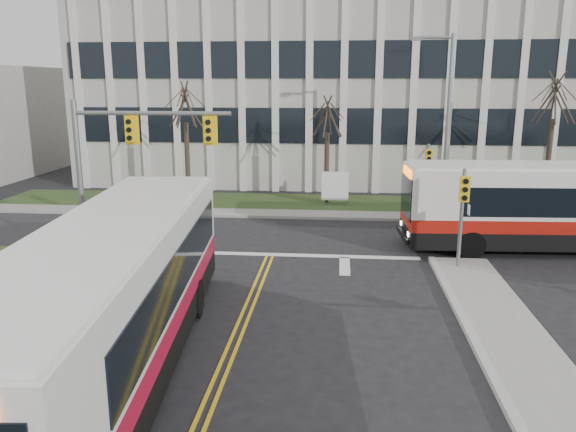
# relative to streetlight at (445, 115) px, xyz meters

# --- Properties ---
(ground) EXTENTS (120.00, 120.00, 0.00)m
(ground) POSITION_rel_streetlight_xyz_m (-8.03, -16.20, -5.19)
(ground) COLOR black
(ground) RESTS_ON ground
(sidewalk_cross) EXTENTS (44.00, 1.60, 0.14)m
(sidewalk_cross) POSITION_rel_streetlight_xyz_m (-3.03, -1.00, -5.12)
(sidewalk_cross) COLOR #9E9B93
(sidewalk_cross) RESTS_ON ground
(building_lawn) EXTENTS (44.00, 5.00, 0.12)m
(building_lawn) POSITION_rel_streetlight_xyz_m (-3.03, 1.80, -5.13)
(building_lawn) COLOR #354C20
(building_lawn) RESTS_ON ground
(office_building) EXTENTS (40.00, 16.00, 12.00)m
(office_building) POSITION_rel_streetlight_xyz_m (-3.03, 13.80, 0.81)
(office_building) COLOR #B4B1A6
(office_building) RESTS_ON ground
(mast_arm_signal) EXTENTS (6.11, 0.38, 6.20)m
(mast_arm_signal) POSITION_rel_streetlight_xyz_m (-13.65, -9.04, -0.94)
(mast_arm_signal) COLOR slate
(mast_arm_signal) RESTS_ON ground
(signal_pole_near) EXTENTS (0.34, 0.39, 3.80)m
(signal_pole_near) POSITION_rel_streetlight_xyz_m (-0.83, -9.30, -2.69)
(signal_pole_near) COLOR slate
(signal_pole_near) RESTS_ON ground
(signal_pole_far) EXTENTS (0.34, 0.39, 3.80)m
(signal_pole_far) POSITION_rel_streetlight_xyz_m (-0.83, -0.80, -2.69)
(signal_pole_far) COLOR slate
(signal_pole_far) RESTS_ON ground
(streetlight) EXTENTS (2.15, 0.25, 9.20)m
(streetlight) POSITION_rel_streetlight_xyz_m (0.00, 0.00, 0.00)
(streetlight) COLOR slate
(streetlight) RESTS_ON ground
(directory_sign) EXTENTS (1.50, 0.12, 2.00)m
(directory_sign) POSITION_rel_streetlight_xyz_m (-5.53, 1.30, -4.02)
(directory_sign) COLOR slate
(directory_sign) RESTS_ON ground
(tree_left) EXTENTS (1.80, 1.80, 7.70)m
(tree_left) POSITION_rel_streetlight_xyz_m (-14.03, 1.80, 0.32)
(tree_left) COLOR #42352B
(tree_left) RESTS_ON ground
(tree_mid) EXTENTS (1.80, 1.80, 6.82)m
(tree_mid) POSITION_rel_streetlight_xyz_m (-6.03, 2.00, -0.31)
(tree_mid) COLOR #42352B
(tree_mid) RESTS_ON ground
(tree_right) EXTENTS (1.80, 1.80, 8.25)m
(tree_right) POSITION_rel_streetlight_xyz_m (5.97, 1.80, 0.71)
(tree_right) COLOR #42352B
(tree_right) RESTS_ON ground
(bus_main) EXTENTS (4.15, 13.80, 3.62)m
(bus_main) POSITION_rel_streetlight_xyz_m (-10.51, -17.88, -3.38)
(bus_main) COLOR silver
(bus_main) RESTS_ON ground
(bus_cross) EXTENTS (13.30, 3.49, 3.51)m
(bus_cross) POSITION_rel_streetlight_xyz_m (4.07, -6.23, -3.44)
(bus_cross) COLOR silver
(bus_cross) RESTS_ON ground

